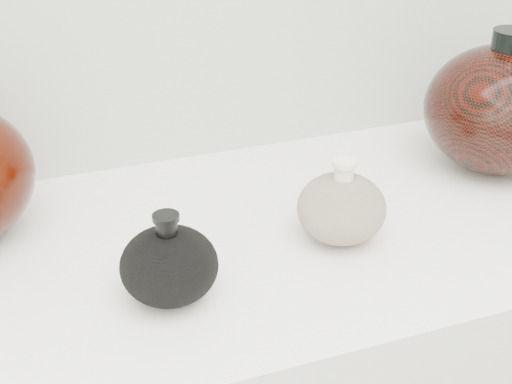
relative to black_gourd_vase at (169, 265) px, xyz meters
name	(u,v)px	position (x,y,z in m)	size (l,w,h in m)	color
black_gourd_vase	(169,265)	(0.00, 0.00, 0.00)	(0.12, 0.12, 0.11)	black
cream_gourd_vase	(341,208)	(0.24, 0.05, 0.00)	(0.13, 0.13, 0.11)	#BDB193
right_round_pot	(500,109)	(0.55, 0.15, 0.05)	(0.27, 0.27, 0.21)	black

